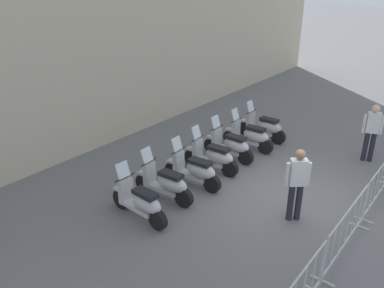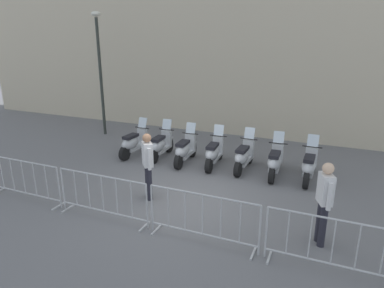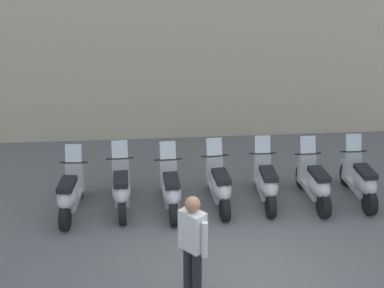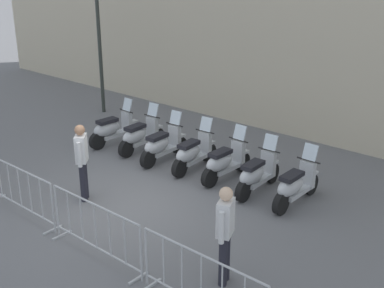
{
  "view_description": "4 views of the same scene",
  "coord_description": "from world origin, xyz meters",
  "px_view_note": "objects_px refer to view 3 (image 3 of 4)",
  "views": [
    {
      "loc": [
        -7.78,
        -3.65,
        5.13
      ],
      "look_at": [
        -0.9,
        2.54,
        1.05
      ],
      "focal_mm": 36.55,
      "sensor_mm": 36.0,
      "label": 1
    },
    {
      "loc": [
        3.84,
        -7.01,
        3.99
      ],
      "look_at": [
        -0.6,
        1.79,
        0.87
      ],
      "focal_mm": 32.06,
      "sensor_mm": 36.0,
      "label": 2
    },
    {
      "loc": [
        -0.86,
        -6.39,
        4.97
      ],
      "look_at": [
        -0.69,
        2.71,
        1.24
      ],
      "focal_mm": 46.79,
      "sensor_mm": 36.0,
      "label": 3
    },
    {
      "loc": [
        7.96,
        -5.92,
        5.11
      ],
      "look_at": [
        0.34,
        1.9,
        0.97
      ],
      "focal_mm": 47.33,
      "sensor_mm": 36.0,
      "label": 4
    }
  ],
  "objects_px": {
    "motorcycle_5": "(315,183)",
    "officer_mid_plaza": "(193,244)",
    "motorcycle_1": "(121,189)",
    "motorcycle_2": "(171,190)",
    "motorcycle_3": "(219,186)",
    "motorcycle_6": "(360,181)",
    "motorcycle_4": "(266,183)",
    "motorcycle_0": "(70,194)"
  },
  "relations": [
    {
      "from": "motorcycle_3",
      "to": "motorcycle_2",
      "type": "bearing_deg",
      "value": -170.31
    },
    {
      "from": "motorcycle_1",
      "to": "motorcycle_5",
      "type": "bearing_deg",
      "value": 2.46
    },
    {
      "from": "motorcycle_0",
      "to": "motorcycle_6",
      "type": "xyz_separation_m",
      "value": [
        5.75,
        0.45,
        0.0
      ]
    },
    {
      "from": "motorcycle_1",
      "to": "motorcycle_2",
      "type": "bearing_deg",
      "value": -4.27
    },
    {
      "from": "motorcycle_0",
      "to": "officer_mid_plaza",
      "type": "distance_m",
      "value": 3.46
    },
    {
      "from": "motorcycle_1",
      "to": "motorcycle_4",
      "type": "distance_m",
      "value": 2.88
    },
    {
      "from": "motorcycle_1",
      "to": "motorcycle_2",
      "type": "distance_m",
      "value": 0.97
    },
    {
      "from": "motorcycle_5",
      "to": "officer_mid_plaza",
      "type": "relative_size",
      "value": 1.0
    },
    {
      "from": "motorcycle_2",
      "to": "motorcycle_3",
      "type": "bearing_deg",
      "value": 9.69
    },
    {
      "from": "motorcycle_6",
      "to": "officer_mid_plaza",
      "type": "height_order",
      "value": "officer_mid_plaza"
    },
    {
      "from": "motorcycle_0",
      "to": "motorcycle_3",
      "type": "relative_size",
      "value": 1.0
    },
    {
      "from": "motorcycle_1",
      "to": "motorcycle_6",
      "type": "relative_size",
      "value": 1.0
    },
    {
      "from": "motorcycle_4",
      "to": "officer_mid_plaza",
      "type": "height_order",
      "value": "officer_mid_plaza"
    },
    {
      "from": "motorcycle_1",
      "to": "motorcycle_6",
      "type": "xyz_separation_m",
      "value": [
        4.79,
        0.26,
        0.0
      ]
    },
    {
      "from": "motorcycle_5",
      "to": "motorcycle_4",
      "type": "bearing_deg",
      "value": 178.1
    },
    {
      "from": "motorcycle_6",
      "to": "officer_mid_plaza",
      "type": "relative_size",
      "value": 1.0
    },
    {
      "from": "motorcycle_2",
      "to": "officer_mid_plaza",
      "type": "xyz_separation_m",
      "value": [
        0.37,
        -2.65,
        0.53
      ]
    },
    {
      "from": "motorcycle_2",
      "to": "officer_mid_plaza",
      "type": "height_order",
      "value": "officer_mid_plaza"
    },
    {
      "from": "motorcycle_3",
      "to": "motorcycle_6",
      "type": "relative_size",
      "value": 1.0
    },
    {
      "from": "motorcycle_1",
      "to": "officer_mid_plaza",
      "type": "bearing_deg",
      "value": -63.89
    },
    {
      "from": "motorcycle_3",
      "to": "motorcycle_6",
      "type": "bearing_deg",
      "value": 3.47
    },
    {
      "from": "motorcycle_1",
      "to": "motorcycle_3",
      "type": "xyz_separation_m",
      "value": [
        1.92,
        0.09,
        0.0
      ]
    },
    {
      "from": "motorcycle_5",
      "to": "officer_mid_plaza",
      "type": "bearing_deg",
      "value": -130.93
    },
    {
      "from": "motorcycle_2",
      "to": "motorcycle_4",
      "type": "relative_size",
      "value": 1.0
    },
    {
      "from": "motorcycle_2",
      "to": "officer_mid_plaza",
      "type": "distance_m",
      "value": 2.73
    },
    {
      "from": "motorcycle_3",
      "to": "motorcycle_1",
      "type": "bearing_deg",
      "value": -177.3
    },
    {
      "from": "motorcycle_3",
      "to": "motorcycle_4",
      "type": "xyz_separation_m",
      "value": [
        0.95,
        0.11,
        0.0
      ]
    },
    {
      "from": "motorcycle_2",
      "to": "motorcycle_4",
      "type": "xyz_separation_m",
      "value": [
        1.9,
        0.27,
        0.0
      ]
    },
    {
      "from": "motorcycle_4",
      "to": "motorcycle_0",
      "type": "bearing_deg",
      "value": -174.27
    },
    {
      "from": "motorcycle_2",
      "to": "motorcycle_1",
      "type": "bearing_deg",
      "value": 175.73
    },
    {
      "from": "motorcycle_0",
      "to": "motorcycle_4",
      "type": "height_order",
      "value": "same"
    },
    {
      "from": "motorcycle_3",
      "to": "motorcycle_4",
      "type": "bearing_deg",
      "value": 6.43
    },
    {
      "from": "motorcycle_5",
      "to": "motorcycle_6",
      "type": "distance_m",
      "value": 0.96
    },
    {
      "from": "motorcycle_0",
      "to": "motorcycle_4",
      "type": "distance_m",
      "value": 3.85
    },
    {
      "from": "motorcycle_0",
      "to": "motorcycle_1",
      "type": "xyz_separation_m",
      "value": [
        0.96,
        0.19,
        0.0
      ]
    },
    {
      "from": "motorcycle_1",
      "to": "motorcycle_4",
      "type": "height_order",
      "value": "same"
    },
    {
      "from": "motorcycle_1",
      "to": "officer_mid_plaza",
      "type": "xyz_separation_m",
      "value": [
        1.33,
        -2.72,
        0.53
      ]
    },
    {
      "from": "motorcycle_5",
      "to": "motorcycle_6",
      "type": "xyz_separation_m",
      "value": [
        0.95,
        0.1,
        0.0
      ]
    },
    {
      "from": "motorcycle_1",
      "to": "motorcycle_5",
      "type": "xyz_separation_m",
      "value": [
        3.84,
        0.17,
        0.0
      ]
    },
    {
      "from": "motorcycle_0",
      "to": "motorcycle_4",
      "type": "relative_size",
      "value": 1.0
    },
    {
      "from": "motorcycle_5",
      "to": "officer_mid_plaza",
      "type": "height_order",
      "value": "officer_mid_plaza"
    },
    {
      "from": "motorcycle_0",
      "to": "motorcycle_5",
      "type": "bearing_deg",
      "value": 4.19
    }
  ]
}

